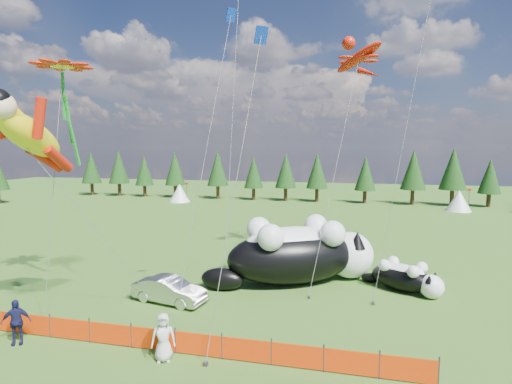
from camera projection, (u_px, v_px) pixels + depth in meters
The scene contains 14 objects.
ground at pixel (183, 320), 19.49m from camera, with size 160.00×160.00×0.00m, color #11370A.
safety_fence at pixel (153, 339), 16.54m from camera, with size 22.06×0.06×1.10m.
tree_line at pixel (299, 176), 62.59m from camera, with size 90.00×4.00×8.00m, color black, non-canonical shape.
festival_tents at pixel (373, 198), 55.53m from camera, with size 50.00×3.20×2.80m, color white, non-canonical shape.
cat_large at pixel (300, 252), 24.84m from camera, with size 10.30×7.48×4.05m.
cat_small at pixel (405, 277), 23.35m from camera, with size 4.49×3.50×1.81m.
car at pixel (169, 290), 21.70m from camera, with size 1.45×4.15×1.37m, color #BBBAC0.
spectator_c at pixel (16, 322), 17.04m from camera, with size 1.15×0.59×1.96m, color #15173B.
spectator_e at pixel (163, 337), 15.69m from camera, with size 0.94×0.61×1.93m, color silver.
superhero_kite at pixel (30, 135), 17.67m from camera, with size 5.75×6.60×11.71m.
gecko_kite at pixel (358, 58), 27.12m from camera, with size 6.06×10.20×16.41m.
flower_kite at pixel (62, 69), 20.34m from camera, with size 3.70×4.26×12.78m.
diamond_kite_a at pixel (229, 25), 24.87m from camera, with size 1.66×6.95×17.97m.
diamond_kite_c at pixel (259, 49), 17.04m from camera, with size 1.94×4.03×14.07m.
Camera 1 is at (7.77, -17.37, 8.38)m, focal length 28.00 mm.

